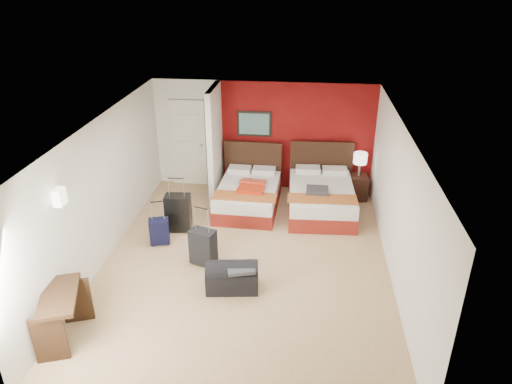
# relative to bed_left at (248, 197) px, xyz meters

# --- Properties ---
(ground) EXTENTS (6.50, 6.50, 0.00)m
(ground) POSITION_rel_bed_left_xyz_m (0.21, -2.04, -0.27)
(ground) COLOR #D4B282
(ground) RESTS_ON ground
(room_walls) EXTENTS (5.02, 6.52, 2.50)m
(room_walls) POSITION_rel_bed_left_xyz_m (-1.19, -0.62, 0.99)
(room_walls) COLOR white
(room_walls) RESTS_ON ground
(red_accent_panel) EXTENTS (3.50, 0.04, 2.50)m
(red_accent_panel) POSITION_rel_bed_left_xyz_m (0.96, 1.19, 0.98)
(red_accent_panel) COLOR maroon
(red_accent_panel) RESTS_ON ground
(partition_wall) EXTENTS (0.12, 1.20, 2.50)m
(partition_wall) POSITION_rel_bed_left_xyz_m (-0.79, 0.57, 0.98)
(partition_wall) COLOR silver
(partition_wall) RESTS_ON ground
(entry_door) EXTENTS (0.82, 0.06, 2.05)m
(entry_door) POSITION_rel_bed_left_xyz_m (-1.54, 1.16, 0.76)
(entry_door) COLOR silver
(entry_door) RESTS_ON ground
(bed_left) EXTENTS (1.32, 1.84, 0.54)m
(bed_left) POSITION_rel_bed_left_xyz_m (0.00, 0.00, 0.00)
(bed_left) COLOR white
(bed_left) RESTS_ON ground
(bed_right) EXTENTS (1.43, 1.98, 0.58)m
(bed_right) POSITION_rel_bed_left_xyz_m (1.56, 0.01, 0.02)
(bed_right) COLOR silver
(bed_right) RESTS_ON ground
(red_suitcase_open) EXTENTS (0.62, 0.80, 0.09)m
(red_suitcase_open) POSITION_rel_bed_left_xyz_m (0.10, -0.10, 0.32)
(red_suitcase_open) COLOR #B62B0F
(red_suitcase_open) RESTS_ON bed_left
(jacket_bundle) EXTENTS (0.45, 0.36, 0.11)m
(jacket_bundle) POSITION_rel_bed_left_xyz_m (1.46, -0.29, 0.36)
(jacket_bundle) COLOR #39393E
(jacket_bundle) RESTS_ON bed_right
(nightstand) EXTENTS (0.44, 0.44, 0.56)m
(nightstand) POSITION_rel_bed_left_xyz_m (2.38, 0.74, 0.01)
(nightstand) COLOR black
(nightstand) RESTS_ON ground
(table_lamp) EXTENTS (0.32, 0.32, 0.53)m
(table_lamp) POSITION_rel_bed_left_xyz_m (2.38, 0.74, 0.56)
(table_lamp) COLOR white
(table_lamp) RESTS_ON nightstand
(suitcase_black) EXTENTS (0.50, 0.33, 0.73)m
(suitcase_black) POSITION_rel_bed_left_xyz_m (-1.25, -1.07, 0.10)
(suitcase_black) COLOR black
(suitcase_black) RESTS_ON ground
(suitcase_charcoal) EXTENTS (0.50, 0.39, 0.64)m
(suitcase_charcoal) POSITION_rel_bed_left_xyz_m (-0.52, -2.18, 0.05)
(suitcase_charcoal) COLOR black
(suitcase_charcoal) RESTS_ON ground
(suitcase_navy) EXTENTS (0.40, 0.31, 0.50)m
(suitcase_navy) POSITION_rel_bed_left_xyz_m (-1.48, -1.62, -0.02)
(suitcase_navy) COLOR black
(suitcase_navy) RESTS_ON ground
(duffel_bag) EXTENTS (0.89, 0.55, 0.42)m
(duffel_bag) POSITION_rel_bed_left_xyz_m (0.09, -2.84, -0.06)
(duffel_bag) COLOR black
(duffel_bag) RESTS_ON ground
(jacket_draped) EXTENTS (0.51, 0.47, 0.06)m
(jacket_draped) POSITION_rel_bed_left_xyz_m (0.24, -2.89, 0.18)
(jacket_draped) COLOR #393A3F
(jacket_draped) RESTS_ON duffel_bag
(desk) EXTENTS (0.75, 1.04, 0.78)m
(desk) POSITION_rel_bed_left_xyz_m (-2.05, -4.23, 0.12)
(desk) COLOR black
(desk) RESTS_ON ground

